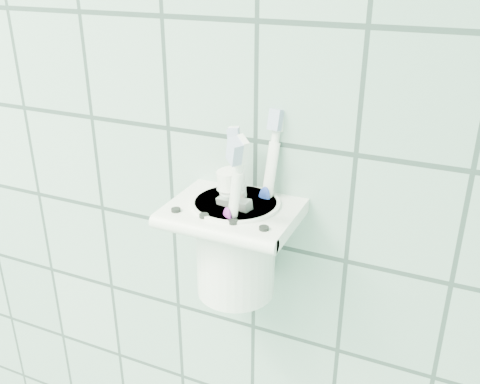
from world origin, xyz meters
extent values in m
cube|color=white|center=(0.66, 1.19, 1.30)|extent=(0.05, 0.02, 0.04)
cube|color=white|center=(0.66, 1.15, 1.31)|extent=(0.14, 0.10, 0.02)
cylinder|color=white|center=(0.66, 1.10, 1.31)|extent=(0.14, 0.02, 0.02)
cylinder|color=black|center=(0.61, 1.11, 1.32)|extent=(0.01, 0.01, 0.00)
cylinder|color=black|center=(0.64, 1.11, 1.32)|extent=(0.01, 0.01, 0.00)
cylinder|color=black|center=(0.68, 1.11, 1.32)|extent=(0.01, 0.01, 0.00)
cylinder|color=black|center=(0.71, 1.11, 1.32)|extent=(0.01, 0.01, 0.00)
cylinder|color=white|center=(0.66, 1.16, 1.26)|extent=(0.09, 0.09, 0.11)
cylinder|color=white|center=(0.66, 1.16, 1.32)|extent=(0.10, 0.10, 0.01)
cylinder|color=black|center=(0.66, 1.16, 1.32)|extent=(0.08, 0.08, 0.00)
cylinder|color=white|center=(0.68, 1.17, 1.29)|extent=(0.03, 0.02, 0.15)
cylinder|color=white|center=(0.68, 1.17, 1.38)|extent=(0.01, 0.01, 0.02)
cube|color=silver|center=(0.68, 1.16, 1.39)|extent=(0.02, 0.01, 0.02)
cube|color=white|center=(0.68, 1.17, 1.39)|extent=(0.02, 0.01, 0.02)
ellipsoid|color=red|center=(0.68, 1.16, 1.31)|extent=(0.02, 0.01, 0.03)
cylinder|color=white|center=(0.68, 1.16, 1.30)|extent=(0.02, 0.05, 0.16)
cylinder|color=white|center=(0.68, 1.16, 1.39)|extent=(0.01, 0.02, 0.02)
cube|color=silver|center=(0.68, 1.15, 1.41)|extent=(0.02, 0.02, 0.02)
cube|color=white|center=(0.68, 1.16, 1.41)|extent=(0.01, 0.01, 0.02)
ellipsoid|color=#1E38A5|center=(0.68, 1.15, 1.32)|extent=(0.02, 0.01, 0.03)
cylinder|color=white|center=(0.64, 1.16, 1.31)|extent=(0.06, 0.07, 0.17)
cylinder|color=white|center=(0.64, 1.16, 1.40)|extent=(0.02, 0.02, 0.03)
cube|color=silver|center=(0.64, 1.15, 1.42)|extent=(0.02, 0.02, 0.03)
cube|color=white|center=(0.64, 1.16, 1.42)|extent=(0.02, 0.02, 0.03)
ellipsoid|color=purple|center=(0.64, 1.15, 1.33)|extent=(0.02, 0.02, 0.03)
cube|color=silver|center=(0.68, 1.15, 1.28)|extent=(0.05, 0.03, 0.11)
cube|color=silver|center=(0.68, 1.15, 1.22)|extent=(0.04, 0.01, 0.01)
cone|color=silver|center=(0.68, 1.15, 1.34)|extent=(0.04, 0.04, 0.02)
cylinder|color=white|center=(0.68, 1.15, 1.35)|extent=(0.03, 0.03, 0.03)
camera|label=1|loc=(0.88, 0.69, 1.56)|focal=40.00mm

